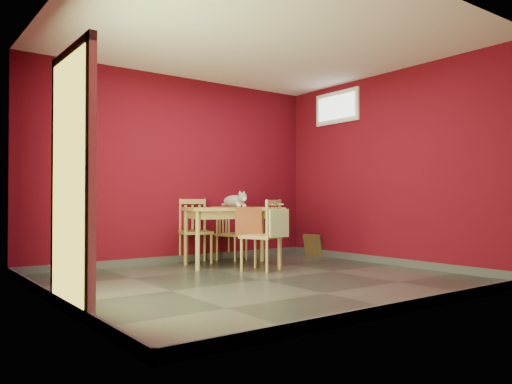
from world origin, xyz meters
TOP-DOWN VIEW (x-y plane):
  - ground at (0.00, 0.00)m, footprint 4.50×4.50m
  - room_shell at (0.00, 0.00)m, footprint 4.50×4.50m
  - doorway at (-2.23, -0.40)m, footprint 0.06×1.01m
  - window at (2.23, 1.00)m, footprint 0.05×0.90m
  - outlet_plate at (1.60, 1.99)m, footprint 0.08×0.02m
  - dining_table at (0.43, 1.24)m, footprint 1.43×1.05m
  - table_runner at (0.43, 1.12)m, footprint 0.55×0.85m
  - chair_far_left at (0.17, 1.82)m, footprint 0.53×0.53m
  - chair_far_right at (0.77, 1.82)m, footprint 0.49×0.49m
  - chair_near at (0.47, 0.58)m, footprint 0.56×0.56m
  - tote_bag at (0.53, 0.38)m, footprint 0.29×0.18m
  - cat at (0.51, 1.33)m, footprint 0.39×0.53m
  - picture_frame at (2.19, 1.51)m, footprint 0.17×0.36m

SIDE VIEW (x-z plane):
  - ground at x=0.00m, z-range 0.00..0.00m
  - room_shell at x=0.00m, z-range -2.20..2.30m
  - picture_frame at x=2.19m, z-range 0.00..0.34m
  - outlet_plate at x=1.60m, z-range 0.24..0.36m
  - chair_far_right at x=0.77m, z-range 0.01..0.81m
  - chair_near at x=0.47m, z-range 0.01..0.92m
  - chair_far_left at x=0.17m, z-range 0.01..0.93m
  - tote_bag at x=0.53m, z-range 0.40..0.82m
  - dining_table at x=0.43m, z-range 0.30..1.10m
  - table_runner at x=0.43m, z-range 0.54..0.93m
  - cat at x=0.51m, z-range 0.80..1.04m
  - doorway at x=-2.23m, z-range 0.06..2.19m
  - window at x=2.23m, z-range 2.10..2.60m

